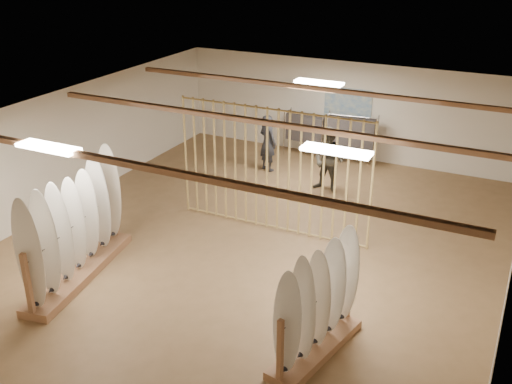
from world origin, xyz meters
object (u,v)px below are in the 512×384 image
at_px(shopper_a, 268,139).
at_px(shopper_b, 329,156).
at_px(rack_left, 76,242).
at_px(clothing_rack_b, 351,133).
at_px(clothing_rack_a, 306,128).
at_px(rack_right, 317,317).

bearing_deg(shopper_a, shopper_b, -176.14).
xyz_separation_m(rack_left, shopper_b, (2.89, 6.01, 0.21)).
distance_m(clothing_rack_b, shopper_a, 2.37).
relative_size(rack_left, shopper_a, 1.76).
height_order(clothing_rack_a, shopper_a, shopper_a).
bearing_deg(shopper_b, clothing_rack_a, 131.52).
relative_size(clothing_rack_a, shopper_b, 0.72).
height_order(rack_left, rack_right, rack_left).
xyz_separation_m(rack_left, clothing_rack_a, (1.46, 8.07, 0.14)).
height_order(rack_left, shopper_b, rack_left).
distance_m(rack_right, shopper_b, 6.50).
height_order(rack_left, clothing_rack_b, rack_left).
bearing_deg(rack_right, shopper_a, 132.37).
relative_size(rack_left, clothing_rack_a, 2.31).
bearing_deg(rack_left, clothing_rack_a, 69.85).
relative_size(rack_left, rack_right, 1.50).
xyz_separation_m(rack_right, shopper_a, (-4.03, 6.83, 0.23)).
xyz_separation_m(clothing_rack_b, shopper_b, (0.05, -2.01, -0.02)).
height_order(rack_right, clothing_rack_b, rack_right).
xyz_separation_m(rack_right, clothing_rack_a, (-3.46, 8.23, 0.23)).
height_order(clothing_rack_a, shopper_b, shopper_b).
bearing_deg(rack_right, shopper_b, 120.01).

